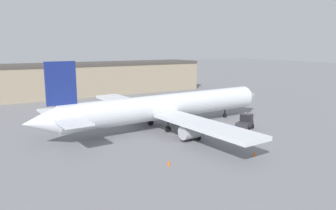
{
  "coord_description": "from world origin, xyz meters",
  "views": [
    {
      "loc": [
        -25.06,
        -41.92,
        12.36
      ],
      "look_at": [
        0.0,
        0.0,
        3.46
      ],
      "focal_mm": 35.0,
      "sensor_mm": 36.0,
      "label": 1
    }
  ],
  "objects_px": {
    "airplane": "(163,107)",
    "safety_cone_far": "(169,162)",
    "belt_loader_truck": "(193,131)",
    "baggage_tug": "(245,122)",
    "safety_cone_near": "(255,154)",
    "ground_crew_worker": "(246,117)"
  },
  "relations": [
    {
      "from": "airplane",
      "to": "safety_cone_near",
      "type": "relative_size",
      "value": 73.71
    },
    {
      "from": "airplane",
      "to": "safety_cone_far",
      "type": "distance_m",
      "value": 15.94
    },
    {
      "from": "airplane",
      "to": "safety_cone_far",
      "type": "relative_size",
      "value": 73.71
    },
    {
      "from": "belt_loader_truck",
      "to": "safety_cone_far",
      "type": "relative_size",
      "value": 5.76
    },
    {
      "from": "belt_loader_truck",
      "to": "safety_cone_near",
      "type": "bearing_deg",
      "value": -47.81
    },
    {
      "from": "safety_cone_near",
      "to": "safety_cone_far",
      "type": "relative_size",
      "value": 1.0
    },
    {
      "from": "ground_crew_worker",
      "to": "safety_cone_far",
      "type": "height_order",
      "value": "ground_crew_worker"
    },
    {
      "from": "safety_cone_far",
      "to": "ground_crew_worker",
      "type": "bearing_deg",
      "value": 26.61
    },
    {
      "from": "safety_cone_near",
      "to": "airplane",
      "type": "bearing_deg",
      "value": 98.88
    },
    {
      "from": "safety_cone_far",
      "to": "safety_cone_near",
      "type": "bearing_deg",
      "value": -14.52
    },
    {
      "from": "ground_crew_worker",
      "to": "airplane",
      "type": "bearing_deg",
      "value": -131.11
    },
    {
      "from": "safety_cone_near",
      "to": "belt_loader_truck",
      "type": "bearing_deg",
      "value": 102.28
    },
    {
      "from": "airplane",
      "to": "baggage_tug",
      "type": "height_order",
      "value": "airplane"
    },
    {
      "from": "belt_loader_truck",
      "to": "airplane",
      "type": "bearing_deg",
      "value": 124.18
    },
    {
      "from": "safety_cone_near",
      "to": "safety_cone_far",
      "type": "distance_m",
      "value": 10.19
    },
    {
      "from": "airplane",
      "to": "safety_cone_far",
      "type": "xyz_separation_m",
      "value": [
        -7.3,
        -13.87,
        -2.91
      ]
    },
    {
      "from": "safety_cone_near",
      "to": "safety_cone_far",
      "type": "bearing_deg",
      "value": 165.48
    },
    {
      "from": "airplane",
      "to": "baggage_tug",
      "type": "xyz_separation_m",
      "value": [
        10.41,
        -6.72,
        -2.2
      ]
    },
    {
      "from": "airplane",
      "to": "safety_cone_near",
      "type": "distance_m",
      "value": 16.88
    },
    {
      "from": "ground_crew_worker",
      "to": "safety_cone_near",
      "type": "distance_m",
      "value": 17.29
    },
    {
      "from": "baggage_tug",
      "to": "safety_cone_far",
      "type": "xyz_separation_m",
      "value": [
        -17.71,
        -7.16,
        -0.71
      ]
    },
    {
      "from": "baggage_tug",
      "to": "safety_cone_far",
      "type": "relative_size",
      "value": 6.16
    }
  ]
}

